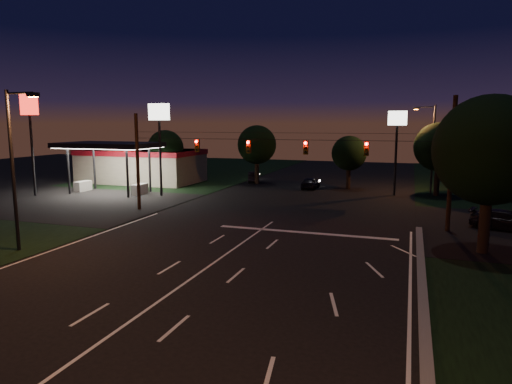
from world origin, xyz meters
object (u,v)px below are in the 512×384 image
at_px(utility_pole_right, 447,231).
at_px(car_oncoming_b, 254,177).
at_px(car_cross, 507,221).
at_px(tree_right_near, 490,151).
at_px(car_oncoming_a, 310,183).

height_order(utility_pole_right, car_oncoming_b, utility_pole_right).
height_order(car_oncoming_b, car_cross, car_cross).
bearing_deg(tree_right_near, car_oncoming_b, 131.31).
bearing_deg(car_oncoming_a, tree_right_near, 125.21).
bearing_deg(utility_pole_right, car_oncoming_b, 135.28).
xyz_separation_m(car_oncoming_a, car_cross, (16.81, -15.35, 0.04)).
bearing_deg(car_oncoming_b, car_cross, 124.27).
distance_m(car_oncoming_a, car_cross, 22.77).
height_order(tree_right_near, car_oncoming_a, tree_right_near).
xyz_separation_m(utility_pole_right, car_oncoming_b, (-21.00, 20.79, 0.63)).
bearing_deg(car_oncoming_b, car_oncoming_a, 136.05).
height_order(utility_pole_right, car_oncoming_a, utility_pole_right).
distance_m(car_oncoming_b, car_cross, 31.41).
bearing_deg(car_oncoming_a, car_oncoming_b, -24.60).
bearing_deg(car_cross, car_oncoming_a, 65.50).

